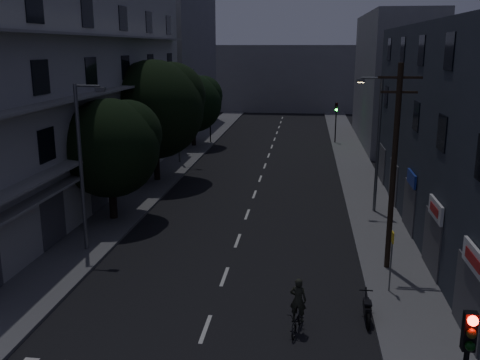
% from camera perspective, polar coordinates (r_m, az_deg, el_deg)
% --- Properties ---
extents(ground, '(160.00, 160.00, 0.00)m').
position_cam_1_polar(ground, '(41.23, 2.23, 0.31)').
color(ground, black).
rests_on(ground, ground).
extents(sidewalk_left, '(3.00, 90.00, 0.15)m').
position_cam_1_polar(sidewalk_left, '(42.48, -7.90, 0.70)').
color(sidewalk_left, '#565659').
rests_on(sidewalk_left, ground).
extents(sidewalk_right, '(3.00, 90.00, 0.15)m').
position_cam_1_polar(sidewalk_right, '(41.29, 12.66, 0.10)').
color(sidewalk_right, '#565659').
rests_on(sidewalk_right, ground).
extents(lane_markings, '(0.15, 60.50, 0.01)m').
position_cam_1_polar(lane_markings, '(47.31, 2.88, 2.10)').
color(lane_markings, beige).
rests_on(lane_markings, ground).
extents(building_left, '(7.00, 36.00, 14.00)m').
position_cam_1_polar(building_left, '(36.41, -18.05, 8.97)').
color(building_left, '#A5A5A0').
rests_on(building_left, ground).
extents(building_right, '(6.19, 28.00, 11.00)m').
position_cam_1_polar(building_right, '(30.48, 23.58, 4.79)').
color(building_right, '#292F38').
rests_on(building_right, ground).
extents(building_far_left, '(6.00, 20.00, 16.00)m').
position_cam_1_polar(building_far_left, '(64.78, -6.78, 12.38)').
color(building_far_left, slate).
rests_on(building_far_left, ground).
extents(building_far_right, '(6.00, 20.00, 13.00)m').
position_cam_1_polar(building_far_right, '(57.66, 15.97, 10.26)').
color(building_far_right, slate).
rests_on(building_far_right, ground).
extents(building_far_end, '(24.00, 8.00, 10.00)m').
position_cam_1_polar(building_far_end, '(85.11, 4.91, 10.78)').
color(building_far_end, slate).
rests_on(building_far_end, ground).
extents(tree_near, '(5.59, 5.59, 6.89)m').
position_cam_1_polar(tree_near, '(30.90, -13.60, 3.73)').
color(tree_near, black).
rests_on(tree_near, sidewalk_left).
extents(tree_mid, '(7.12, 7.12, 8.77)m').
position_cam_1_polar(tree_mid, '(39.46, -8.98, 7.83)').
color(tree_mid, black).
rests_on(tree_mid, sidewalk_left).
extents(tree_far, '(5.67, 5.67, 7.01)m').
position_cam_1_polar(tree_far, '(53.45, -4.96, 8.37)').
color(tree_far, black).
rests_on(tree_far, sidewalk_left).
extents(traffic_signal_far_right, '(0.28, 0.37, 4.10)m').
position_cam_1_polar(traffic_signal_far_right, '(55.85, 10.22, 6.96)').
color(traffic_signal_far_right, black).
rests_on(traffic_signal_far_right, sidewalk_right).
extents(traffic_signal_far_left, '(0.28, 0.37, 4.10)m').
position_cam_1_polar(traffic_signal_far_left, '(55.29, -3.21, 7.09)').
color(traffic_signal_far_left, black).
rests_on(traffic_signal_far_left, sidewalk_left).
extents(street_lamp_left_near, '(1.51, 0.25, 8.00)m').
position_cam_1_polar(street_lamp_left_near, '(26.27, -16.43, 2.08)').
color(street_lamp_left_near, slate).
rests_on(street_lamp_left_near, sidewalk_left).
extents(street_lamp_right, '(1.51, 0.25, 8.00)m').
position_cam_1_polar(street_lamp_right, '(32.31, 14.36, 4.37)').
color(street_lamp_right, '#55595D').
rests_on(street_lamp_right, sidewalk_right).
extents(street_lamp_left_far, '(1.51, 0.25, 8.00)m').
position_cam_1_polar(street_lamp_left_far, '(45.52, -6.45, 7.42)').
color(street_lamp_left_far, '#515558').
rests_on(street_lamp_left_far, sidewalk_left).
extents(utility_pole, '(1.80, 0.24, 9.00)m').
position_cam_1_polar(utility_pole, '(23.86, 16.10, 1.59)').
color(utility_pole, black).
rests_on(utility_pole, sidewalk_right).
extents(bus_stop_sign, '(0.06, 0.35, 2.52)m').
position_cam_1_polar(bus_stop_sign, '(22.30, 15.88, -7.26)').
color(bus_stop_sign, '#595B60').
rests_on(bus_stop_sign, sidewalk_right).
extents(motorcycle, '(0.50, 1.72, 1.11)m').
position_cam_1_polar(motorcycle, '(20.60, 13.38, -13.37)').
color(motorcycle, black).
rests_on(motorcycle, ground).
extents(cyclist, '(0.86, 1.68, 2.03)m').
position_cam_1_polar(cyclist, '(19.41, 6.17, -14.01)').
color(cyclist, black).
rests_on(cyclist, ground).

